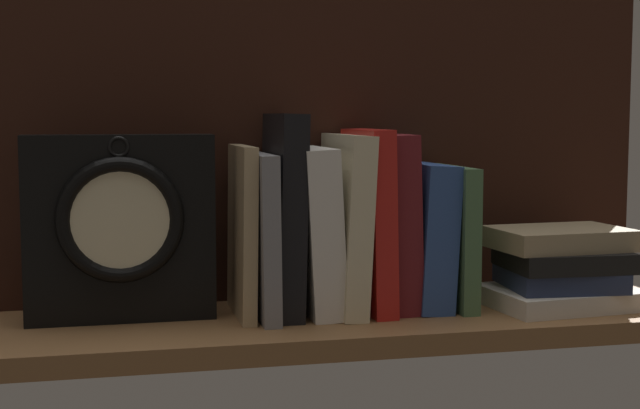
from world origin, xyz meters
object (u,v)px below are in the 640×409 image
object	(u,v)px
book_white_catcher	(314,230)
book_cream_twain	(344,223)
book_maroon_dawkins	(394,222)
book_stack_side	(561,269)
book_gray_chess	(260,234)
book_black_skeptic	(283,214)
book_tan_shortstories	(242,231)
framed_clock	(120,227)
book_blue_modern	(424,235)
book_green_romantic	(450,236)
book_red_requiem	(369,220)

from	to	relation	value
book_white_catcher	book_cream_twain	bearing A→B (deg)	0.00
book_maroon_dawkins	book_stack_side	world-z (taller)	book_maroon_dawkins
book_gray_chess	book_black_skeptic	distance (cm)	3.65
book_white_catcher	book_maroon_dawkins	distance (cm)	10.07
book_tan_shortstories	book_white_catcher	distance (cm)	8.72
framed_clock	book_black_skeptic	bearing A→B (deg)	0.10
book_black_skeptic	book_blue_modern	size ratio (longest dim) A/B	1.34
book_cream_twain	book_maroon_dawkins	bearing A→B (deg)	0.00
book_gray_chess	book_green_romantic	distance (cm)	24.04
book_cream_twain	book_blue_modern	distance (cm)	10.43
book_red_requiem	book_gray_chess	bearing A→B (deg)	180.00
book_white_catcher	book_green_romantic	world-z (taller)	book_white_catcher
book_cream_twain	book_red_requiem	distance (cm)	3.12
book_green_romantic	book_black_skeptic	bearing A→B (deg)	180.00
book_cream_twain	book_red_requiem	bearing A→B (deg)	0.00
book_tan_shortstories	book_white_catcher	bearing A→B (deg)	0.00
book_gray_chess	book_green_romantic	bearing A→B (deg)	0.00
book_blue_modern	book_stack_side	xyz separation A→B (cm)	(16.49, -4.16, -4.21)
book_cream_twain	book_black_skeptic	bearing A→B (deg)	180.00
book_green_romantic	book_stack_side	bearing A→B (deg)	-17.70
book_green_romantic	book_stack_side	distance (cm)	14.27
book_black_skeptic	book_cream_twain	xyz separation A→B (cm)	(7.48, 0.00, -1.24)
book_black_skeptic	book_maroon_dawkins	bearing A→B (deg)	0.00
framed_clock	book_white_catcher	bearing A→B (deg)	0.09
book_red_requiem	framed_clock	size ratio (longest dim) A/B	1.02
book_blue_modern	book_red_requiem	bearing A→B (deg)	180.00
book_tan_shortstories	book_black_skeptic	bearing A→B (deg)	0.00
book_blue_modern	book_green_romantic	distance (cm)	3.46
book_tan_shortstories	book_red_requiem	world-z (taller)	book_red_requiem
book_maroon_dawkins	book_cream_twain	bearing A→B (deg)	180.00
book_cream_twain	book_red_requiem	xyz separation A→B (cm)	(3.11, 0.00, 0.31)
book_tan_shortstories	book_cream_twain	xyz separation A→B (cm)	(12.44, 0.00, 0.62)
book_gray_chess	book_cream_twain	size ratio (longest dim) A/B	0.90
book_black_skeptic	book_gray_chess	bearing A→B (deg)	180.00
book_white_catcher	book_stack_side	size ratio (longest dim) A/B	1.04
book_blue_modern	book_green_romantic	xyz separation A→B (cm)	(3.45, 0.00, -0.17)
book_maroon_dawkins	framed_clock	bearing A→B (deg)	-179.94
book_tan_shortstories	book_maroon_dawkins	size ratio (longest dim) A/B	0.94
book_blue_modern	book_green_romantic	bearing A→B (deg)	0.00
book_maroon_dawkins	book_stack_side	xyz separation A→B (cm)	(20.43, -4.16, -6.01)
book_cream_twain	book_gray_chess	bearing A→B (deg)	180.00
book_cream_twain	book_green_romantic	xyz separation A→B (cm)	(13.72, 0.00, -1.98)
book_gray_chess	book_black_skeptic	size ratio (longest dim) A/B	0.81
book_black_skeptic	book_maroon_dawkins	xyz separation A→B (cm)	(13.80, 0.00, -1.24)
book_black_skeptic	book_stack_side	size ratio (longest dim) A/B	1.26
book_black_skeptic	book_cream_twain	distance (cm)	7.58
book_maroon_dawkins	framed_clock	distance (cm)	32.82
book_gray_chess	book_cream_twain	xyz separation A→B (cm)	(10.30, 0.00, 1.07)
book_gray_chess	book_black_skeptic	world-z (taller)	book_black_skeptic
book_gray_chess	book_green_romantic	xyz separation A→B (cm)	(24.02, 0.00, -0.90)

